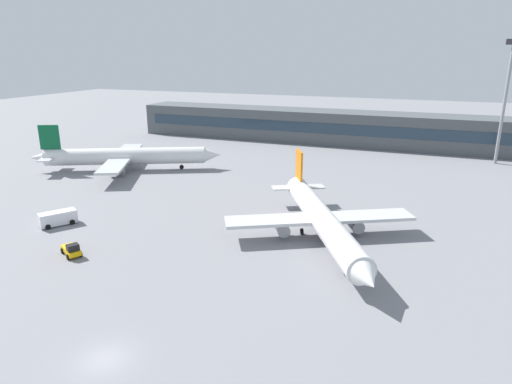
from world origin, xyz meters
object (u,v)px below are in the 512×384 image
Objects in this scene: baggage_tug_yellow at (72,250)px; service_van_white at (58,218)px; airplane_near at (322,220)px; floodlight_tower_west at (506,94)px; airplane_mid at (127,156)px.

baggage_tug_yellow is 12.35m from service_van_white.
airplane_near is 6.33× the size of service_van_white.
floodlight_tower_west is at bearing 53.64° from baggage_tug_yellow.
airplane_mid is 84.97m from floodlight_tower_west.
service_van_white is at bearing 141.46° from baggage_tug_yellow.
airplane_near is 32.89m from baggage_tug_yellow.
airplane_near is 38.99m from service_van_white.
service_van_white is at bearing -166.53° from airplane_near.
airplane_mid is 44.01m from baggage_tug_yellow.
airplane_near reaches higher than baggage_tug_yellow.
floodlight_tower_west reaches higher than airplane_mid.
airplane_near reaches higher than service_van_white.
baggage_tug_yellow is at bearing -126.36° from floodlight_tower_west.
floodlight_tower_west is (65.13, 67.65, 14.70)m from service_van_white.
floodlight_tower_west reaches higher than baggage_tug_yellow.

